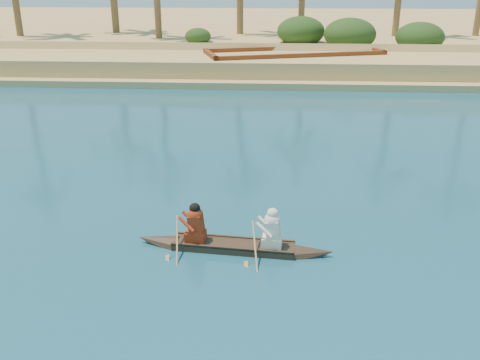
# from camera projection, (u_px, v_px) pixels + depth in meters

# --- Properties ---
(sandy_embankment) EXTENTS (150.00, 51.00, 1.50)m
(sandy_embankment) POSITION_uv_depth(u_px,v_px,m) (282.00, 33.00, 52.13)
(sandy_embankment) COLOR tan
(sandy_embankment) RESTS_ON ground
(shrub_cluster) EXTENTS (100.00, 6.00, 2.40)m
(shrub_cluster) POSITION_uv_depth(u_px,v_px,m) (285.00, 46.00, 37.57)
(shrub_cluster) COLOR #1E3E16
(shrub_cluster) RESTS_ON ground
(canoe) EXTENTS (4.65, 1.07, 1.27)m
(canoe) POSITION_uv_depth(u_px,v_px,m) (233.00, 240.00, 12.33)
(canoe) COLOR #372C1E
(canoe) RESTS_ON ground
(barge_mid) EXTENTS (11.44, 6.67, 1.81)m
(barge_mid) POSITION_uv_depth(u_px,v_px,m) (294.00, 64.00, 33.57)
(barge_mid) COLOR brown
(barge_mid) RESTS_ON ground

